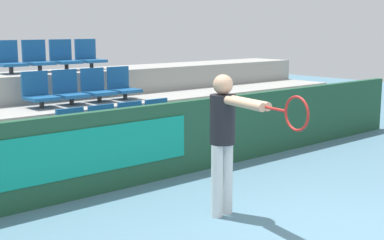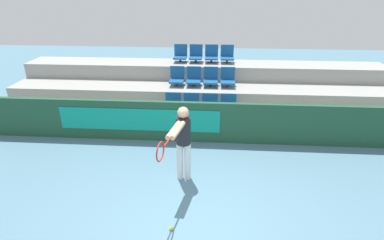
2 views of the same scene
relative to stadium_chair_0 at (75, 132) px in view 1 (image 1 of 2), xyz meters
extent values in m
cube|color=#1E4C33|center=(0.75, -0.74, -0.14)|extent=(11.70, 0.12, 1.05)
cube|color=#0F937A|center=(-0.74, -0.81, -0.09)|extent=(4.00, 0.02, 0.58)
cube|color=#9E9E99|center=(0.75, -0.13, -0.45)|extent=(11.30, 1.06, 0.44)
cube|color=#9E9E99|center=(0.75, 0.93, -0.22)|extent=(11.30, 1.06, 0.89)
cube|color=#9E9E99|center=(0.75, 1.99, 0.00)|extent=(11.30, 1.06, 1.33)
cylinder|color=#333333|center=(0.00, -0.08, -0.16)|extent=(0.07, 0.07, 0.12)
cube|color=#195693|center=(0.00, -0.08, -0.08)|extent=(0.42, 0.45, 0.05)
cube|color=#195693|center=(0.00, 0.13, 0.13)|extent=(0.42, 0.04, 0.36)
cylinder|color=#333333|center=(0.50, -0.08, -0.16)|extent=(0.07, 0.07, 0.12)
cube|color=#195693|center=(0.50, -0.08, -0.08)|extent=(0.42, 0.45, 0.05)
cube|color=#195693|center=(0.50, 0.13, 0.13)|extent=(0.42, 0.04, 0.36)
cylinder|color=#333333|center=(1.00, -0.08, -0.16)|extent=(0.07, 0.07, 0.12)
cube|color=#195693|center=(1.00, -0.08, -0.08)|extent=(0.42, 0.45, 0.05)
cube|color=#195693|center=(1.00, 0.13, 0.13)|extent=(0.42, 0.04, 0.36)
cylinder|color=#333333|center=(1.49, -0.08, -0.16)|extent=(0.07, 0.07, 0.12)
cube|color=#195693|center=(1.49, -0.08, -0.08)|extent=(0.42, 0.45, 0.05)
cube|color=#195693|center=(1.49, 0.13, 0.13)|extent=(0.42, 0.04, 0.36)
cylinder|color=#333333|center=(0.00, 0.98, 0.28)|extent=(0.07, 0.07, 0.12)
cube|color=#195693|center=(0.00, 0.98, 0.37)|extent=(0.42, 0.45, 0.05)
cube|color=#195693|center=(0.00, 1.18, 0.58)|extent=(0.42, 0.04, 0.36)
cylinder|color=#333333|center=(0.50, 0.98, 0.28)|extent=(0.07, 0.07, 0.12)
cube|color=#195693|center=(0.50, 0.98, 0.37)|extent=(0.42, 0.45, 0.05)
cube|color=#195693|center=(0.50, 1.18, 0.58)|extent=(0.42, 0.04, 0.36)
cylinder|color=#333333|center=(1.00, 0.98, 0.28)|extent=(0.07, 0.07, 0.12)
cube|color=#195693|center=(1.00, 0.98, 0.37)|extent=(0.42, 0.45, 0.05)
cube|color=#195693|center=(1.00, 1.18, 0.58)|extent=(0.42, 0.04, 0.36)
cylinder|color=#333333|center=(1.49, 0.98, 0.28)|extent=(0.07, 0.07, 0.12)
cube|color=#195693|center=(1.49, 0.98, 0.37)|extent=(0.42, 0.45, 0.05)
cube|color=#195693|center=(1.49, 1.18, 0.58)|extent=(0.42, 0.04, 0.36)
cylinder|color=#333333|center=(0.00, 2.04, 0.73)|extent=(0.07, 0.07, 0.12)
cube|color=#195693|center=(0.00, 2.04, 0.81)|extent=(0.42, 0.45, 0.05)
cube|color=#195693|center=(0.00, 2.24, 1.02)|extent=(0.42, 0.04, 0.36)
cylinder|color=#333333|center=(0.50, 2.04, 0.73)|extent=(0.07, 0.07, 0.12)
cube|color=#195693|center=(0.50, 2.04, 0.81)|extent=(0.42, 0.45, 0.05)
cube|color=#195693|center=(0.50, 2.24, 1.02)|extent=(0.42, 0.04, 0.36)
cylinder|color=#333333|center=(1.00, 2.04, 0.73)|extent=(0.07, 0.07, 0.12)
cube|color=#195693|center=(1.00, 2.04, 0.81)|extent=(0.42, 0.45, 0.05)
cube|color=#195693|center=(1.00, 2.24, 1.02)|extent=(0.42, 0.04, 0.36)
cylinder|color=#333333|center=(1.49, 2.04, 0.73)|extent=(0.07, 0.07, 0.12)
cube|color=#195693|center=(1.49, 2.04, 0.81)|extent=(0.42, 0.45, 0.05)
cube|color=#195693|center=(1.49, 2.24, 1.02)|extent=(0.42, 0.04, 0.36)
cylinder|color=silver|center=(0.44, -2.34, -0.26)|extent=(0.13, 0.13, 0.82)
cylinder|color=silver|center=(0.59, -2.34, -0.26)|extent=(0.13, 0.13, 0.82)
cylinder|color=black|center=(0.52, -2.34, 0.42)|extent=(0.28, 0.28, 0.54)
sphere|color=tan|center=(0.52, -2.34, 0.80)|extent=(0.22, 0.22, 0.22)
cylinder|color=tan|center=(0.39, -2.78, 0.65)|extent=(0.21, 0.62, 0.09)
cylinder|color=tan|center=(0.47, -2.78, 0.65)|extent=(0.21, 0.62, 0.09)
cylinder|color=#AD231E|center=(0.34, -3.23, 0.65)|extent=(0.09, 0.30, 0.03)
torus|color=#AD231E|center=(0.28, -3.52, 0.65)|extent=(0.09, 0.32, 0.32)
camera|label=1|loc=(-3.50, -6.43, 1.40)|focal=50.00mm
camera|label=2|loc=(1.04, -7.43, 3.01)|focal=28.00mm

